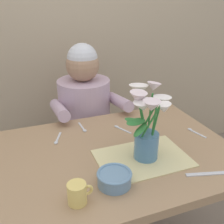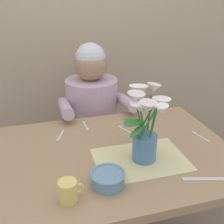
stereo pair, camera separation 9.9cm
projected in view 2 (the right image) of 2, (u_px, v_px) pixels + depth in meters
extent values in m
cube|color=tan|center=(69.00, 17.00, 1.94)|extent=(4.00, 0.10, 2.50)
cube|color=#9E7A56|center=(106.00, 157.00, 1.24)|extent=(1.20, 0.80, 0.04)
cylinder|color=#9E7A56|center=(2.00, 192.00, 1.55)|extent=(0.06, 0.06, 0.70)
cylinder|color=#9E7A56|center=(170.00, 163.00, 1.82)|extent=(0.06, 0.06, 0.70)
cylinder|color=#4C4C56|center=(94.00, 169.00, 2.01)|extent=(0.30, 0.30, 0.40)
cylinder|color=#BC9EB2|center=(92.00, 115.00, 1.82)|extent=(0.34, 0.34, 0.50)
sphere|color=#A37A5B|center=(91.00, 64.00, 1.68)|extent=(0.21, 0.21, 0.21)
sphere|color=silver|center=(90.00, 58.00, 1.66)|extent=(0.19, 0.19, 0.19)
cylinder|color=#BC9EB2|center=(66.00, 108.00, 1.60)|extent=(0.07, 0.33, 0.12)
cylinder|color=#BC9EB2|center=(126.00, 102.00, 1.69)|extent=(0.07, 0.33, 0.12)
cube|color=beige|center=(141.00, 160.00, 1.17)|extent=(0.40, 0.28, 0.00)
cylinder|color=teal|center=(144.00, 148.00, 1.15)|extent=(0.11, 0.11, 0.12)
cylinder|color=#2D7533|center=(153.00, 124.00, 1.12)|extent=(0.06, 0.06, 0.15)
cone|color=white|center=(161.00, 104.00, 1.11)|extent=(0.11, 0.11, 0.05)
sphere|color=#E5D14C|center=(161.00, 103.00, 1.10)|extent=(0.02, 0.02, 0.02)
cylinder|color=#2D7533|center=(149.00, 115.00, 1.14)|extent=(0.03, 0.06, 0.21)
cone|color=silver|center=(154.00, 88.00, 1.13)|extent=(0.08, 0.07, 0.05)
sphere|color=#E5D14C|center=(154.00, 87.00, 1.13)|extent=(0.02, 0.02, 0.02)
cylinder|color=#2D7533|center=(142.00, 117.00, 1.15)|extent=(0.03, 0.07, 0.19)
cone|color=white|center=(139.00, 91.00, 1.16)|extent=(0.12, 0.12, 0.06)
sphere|color=#E5D14C|center=(139.00, 90.00, 1.16)|extent=(0.02, 0.02, 0.02)
cylinder|color=#2D7533|center=(140.00, 121.00, 1.10)|extent=(0.07, 0.06, 0.19)
cone|color=silver|center=(136.00, 99.00, 1.06)|extent=(0.10, 0.10, 0.06)
sphere|color=#E5D14C|center=(136.00, 98.00, 1.06)|extent=(0.02, 0.02, 0.02)
cylinder|color=#2D7533|center=(143.00, 126.00, 1.09)|extent=(0.06, 0.06, 0.17)
cone|color=white|center=(140.00, 107.00, 1.04)|extent=(0.10, 0.10, 0.06)
sphere|color=#E5D14C|center=(140.00, 106.00, 1.04)|extent=(0.02, 0.02, 0.02)
cylinder|color=#2D7533|center=(146.00, 126.00, 1.07)|extent=(0.06, 0.07, 0.19)
cone|color=silver|center=(148.00, 107.00, 0.99)|extent=(0.07, 0.07, 0.05)
sphere|color=#E5D14C|center=(148.00, 106.00, 0.99)|extent=(0.02, 0.02, 0.02)
cylinder|color=#2D7533|center=(153.00, 127.00, 1.09)|extent=(0.02, 0.03, 0.17)
cone|color=white|center=(161.00, 110.00, 1.03)|extent=(0.07, 0.07, 0.05)
sphere|color=#E5D14C|center=(161.00, 109.00, 1.03)|extent=(0.02, 0.02, 0.02)
ellipsoid|color=#2D7533|center=(137.00, 131.00, 1.07)|extent=(0.09, 0.08, 0.04)
ellipsoid|color=#2D7533|center=(133.00, 122.00, 1.14)|extent=(0.09, 0.09, 0.01)
ellipsoid|color=#2D7533|center=(133.00, 123.00, 1.08)|extent=(0.10, 0.05, 0.02)
cylinder|color=#6689A8|center=(108.00, 179.00, 1.02)|extent=(0.13, 0.13, 0.05)
torus|color=#6689A8|center=(108.00, 174.00, 1.01)|extent=(0.14, 0.14, 0.01)
cube|color=silver|center=(206.00, 179.00, 1.05)|extent=(0.19, 0.07, 0.00)
cylinder|color=#E5C666|center=(68.00, 191.00, 0.93)|extent=(0.07, 0.07, 0.08)
torus|color=#E5C666|center=(79.00, 188.00, 0.94)|extent=(0.04, 0.01, 0.04)
cube|color=silver|center=(85.00, 125.00, 1.48)|extent=(0.01, 0.10, 0.00)
ellipsoid|color=silver|center=(87.00, 129.00, 1.43)|extent=(0.02, 0.03, 0.01)
cube|color=silver|center=(202.00, 138.00, 1.35)|extent=(0.03, 0.10, 0.00)
ellipsoid|color=silver|center=(194.00, 133.00, 1.39)|extent=(0.03, 0.03, 0.01)
cube|color=silver|center=(127.00, 131.00, 1.42)|extent=(0.05, 0.09, 0.00)
ellipsoid|color=silver|center=(120.00, 127.00, 1.46)|extent=(0.03, 0.03, 0.01)
cube|color=silver|center=(61.00, 135.00, 1.38)|extent=(0.05, 0.10, 0.00)
ellipsoid|color=silver|center=(58.00, 140.00, 1.33)|extent=(0.03, 0.03, 0.01)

